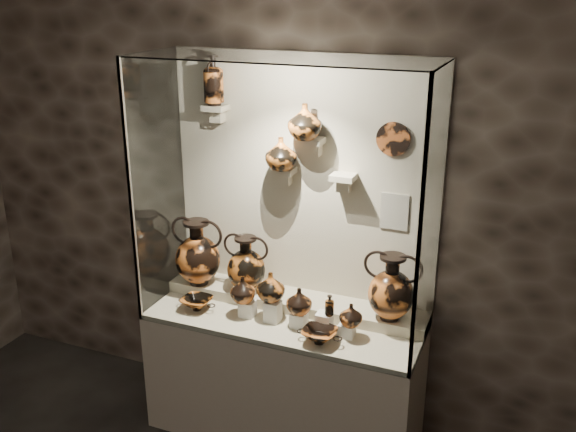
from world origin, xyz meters
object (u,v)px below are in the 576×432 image
object	(u,v)px
amphora_left	(198,252)
kylix_left	(197,302)
jug_c	(299,301)
lekythos_tall	(214,78)
ovoid_vase_b	(305,121)
amphora_right	(391,287)
lekythos_small	(330,304)
kylix_right	(320,335)
jug_e	(351,315)
jug_b	(271,286)
ovoid_vase_a	(281,153)
jug_a	(243,290)
amphora_mid	(246,264)

from	to	relation	value
amphora_left	kylix_left	xyz separation A→B (m)	(0.10, -0.21, -0.24)
jug_c	kylix_left	size ratio (longest dim) A/B	0.66
lekythos_tall	ovoid_vase_b	world-z (taller)	lekythos_tall
amphora_right	lekythos_small	size ratio (longest dim) A/B	2.78
amphora_left	kylix_right	xyz separation A→B (m)	(0.95, -0.29, -0.24)
jug_e	lekythos_small	distance (m)	0.14
jug_e	ovoid_vase_b	size ratio (longest dim) A/B	0.67
jug_b	lekythos_tall	xyz separation A→B (m)	(-0.48, 0.26, 1.18)
lekythos_tall	kylix_left	bearing A→B (deg)	-78.25
jug_c	ovoid_vase_a	xyz separation A→B (m)	(-0.22, 0.25, 0.82)
amphora_right	lekythos_small	distance (m)	0.38
jug_a	jug_b	size ratio (longest dim) A/B	0.90
amphora_left	jug_e	distance (m)	1.12
amphora_left	jug_b	xyz separation A→B (m)	(0.58, -0.15, -0.07)
ovoid_vase_a	amphora_left	bearing A→B (deg)	-174.22
lekythos_small	jug_c	bearing A→B (deg)	-176.67
amphora_mid	jug_a	distance (m)	0.23
lekythos_small	jug_b	bearing A→B (deg)	-177.83
amphora_left	kylix_left	size ratio (longest dim) A/B	1.80
amphora_right	lekythos_small	xyz separation A→B (m)	(-0.31, -0.19, -0.08)
kylix_left	amphora_right	bearing A→B (deg)	9.37
jug_c	kylix_left	bearing A→B (deg)	-156.97
amphora_mid	ovoid_vase_b	size ratio (longest dim) A/B	1.79
amphora_mid	lekythos_tall	bearing A→B (deg)	150.48
jug_c	jug_e	bearing A→B (deg)	17.30
jug_c	lekythos_tall	xyz separation A→B (m)	(-0.67, 0.28, 1.23)
kylix_right	jug_e	bearing A→B (deg)	43.61
jug_a	ovoid_vase_a	world-z (taller)	ovoid_vase_a
jug_b	jug_e	bearing A→B (deg)	19.26
jug_a	lekythos_small	size ratio (longest dim) A/B	1.12
jug_a	ovoid_vase_b	size ratio (longest dim) A/B	0.79
amphora_left	jug_c	xyz separation A→B (m)	(0.78, -0.17, -0.12)
lekythos_small	kylix_left	distance (m)	0.88
amphora_left	jug_e	world-z (taller)	amphora_left
jug_c	kylix_right	bearing A→B (deg)	-16.85
amphora_right	kylix_left	distance (m)	1.22
jug_c	kylix_left	distance (m)	0.68
jug_a	lekythos_small	bearing A→B (deg)	24.21
amphora_left	jug_b	size ratio (longest dim) A/B	2.44
jug_b	lekythos_small	distance (m)	0.39
amphora_mid	ovoid_vase_b	bearing A→B (deg)	-2.51
amphora_right	kylix_right	bearing A→B (deg)	-134.93
amphora_mid	ovoid_vase_a	xyz separation A→B (m)	(0.22, 0.05, 0.73)
amphora_left	ovoid_vase_b	world-z (taller)	ovoid_vase_b
amphora_left	kylix_left	world-z (taller)	amphora_left
jug_b	lekythos_tall	size ratio (longest dim) A/B	0.54
amphora_mid	jug_b	world-z (taller)	amphora_mid
amphora_mid	kylix_left	xyz separation A→B (m)	(-0.23, -0.24, -0.21)
lekythos_small	lekythos_tall	bearing A→B (deg)	168.14
jug_c	jug_a	bearing A→B (deg)	-159.11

